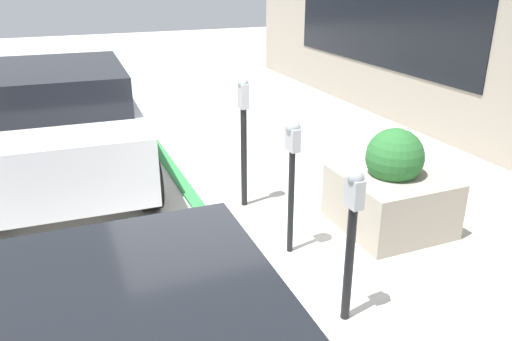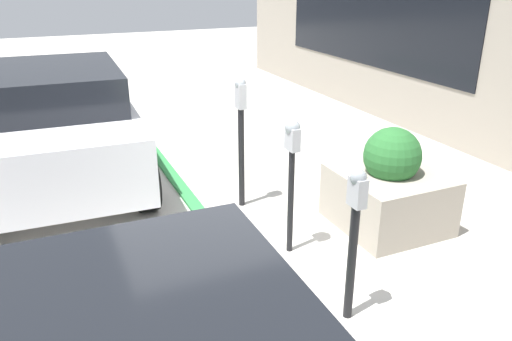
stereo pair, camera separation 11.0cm
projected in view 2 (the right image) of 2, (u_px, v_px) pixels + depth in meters
ground_plane at (242, 259)px, 5.00m from camera, size 40.00×40.00×0.00m
curb_strip at (235, 259)px, 4.96m from camera, size 19.00×0.16×0.04m
parking_meter_nearest at (354, 227)px, 3.86m from camera, size 0.15×0.13×1.32m
parking_meter_second at (292, 161)px, 4.78m from camera, size 0.17×0.14×1.39m
parking_meter_middle at (241, 128)px, 5.78m from camera, size 0.15×0.12×1.57m
planter_box at (389, 189)px, 5.51m from camera, size 1.13×1.08×1.14m
parked_car_middle at (52, 123)px, 6.44m from camera, size 4.13×2.11×1.59m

